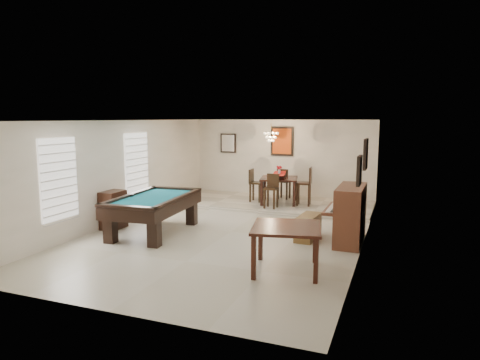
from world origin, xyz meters
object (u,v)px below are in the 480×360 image
Objects in this scene: piano_bench at (308,227)px; dining_chair_west at (256,185)px; dining_chair_south at (271,191)px; chandelier at (271,133)px; dining_chair_north at (284,184)px; upright_piano at (344,214)px; dining_chair_east at (304,186)px; dining_table at (279,188)px; pool_table at (154,215)px; flower_vase at (279,169)px; square_table at (286,249)px; apothecary_chest at (113,210)px.

dining_chair_west is (-2.24, 3.07, 0.35)m from piano_bench.
dining_chair_south is 1.60× the size of chandelier.
dining_chair_north reaches higher than dining_chair_south.
upright_piano is 4.24m from dining_chair_west.
dining_table is at bearing -99.06° from dining_chair_east.
piano_bench is 0.98× the size of dining_chair_north.
chandelier reaches higher than dining_chair_east.
pool_table is at bearing -118.53° from dining_chair_south.
dining_chair_north is at bearing 92.88° from flower_vase.
piano_bench is at bearing -175.33° from upright_piano.
dining_chair_south is at bearing 54.04° from pool_table.
square_table is at bearing -66.91° from dining_chair_south.
apothecary_chest is 0.93× the size of dining_chair_west.
upright_piano is 1.36× the size of dining_table.
dining_chair_south reaches higher than dining_table.
dining_chair_south is at bearing -137.97° from dining_chair_west.
dining_chair_north is (3.02, 4.58, 0.14)m from apothecary_chest.
dining_chair_north reaches higher than piano_bench.
upright_piano reaches higher than dining_table.
apothecary_chest is at bearing -51.33° from dining_chair_east.
flower_vase is at bearing -89.91° from dining_chair_west.
square_table is at bearing -16.05° from apothecary_chest.
dining_chair_west is (-0.71, -0.01, -0.52)m from flower_vase.
dining_chair_east is (-1.52, 2.97, 0.07)m from upright_piano.
dining_chair_west reaches higher than dining_chair_south.
dining_chair_east is (0.76, -0.04, 0.11)m from dining_table.
flower_vase reaches higher than dining_chair_north.
chandelier is at bearing 120.05° from piano_bench.
dining_chair_east is at bearing -91.60° from dining_chair_west.
square_table is at bearing -72.97° from flower_vase.
upright_piano is at bearing -52.80° from flower_vase.
upright_piano is at bearing 20.84° from dining_chair_east.
apothecary_chest is 0.82× the size of dining_chair_east.
piano_bench is (-0.75, -0.06, -0.35)m from upright_piano.
dining_table is at bearing -89.91° from dining_chair_west.
dining_chair_south reaches higher than piano_bench.
dining_chair_north is (-2.32, 3.73, -0.01)m from upright_piano.
upright_piano is at bearing 72.36° from square_table.
dining_chair_west is at bearing 58.59° from apothecary_chest.
dining_chair_north is (-1.63, 5.92, 0.20)m from square_table.
flower_vase reaches higher than dining_chair_east.
apothecary_chest is at bearing -128.46° from flower_vase.
dining_table reaches higher than pool_table.
dining_chair_west is 1.64m from chandelier.
dining_chair_east reaches higher than piano_bench.
pool_table is 1.14m from apothecary_chest.
dining_chair_west is at bearing 52.24° from dining_chair_north.
upright_piano is at bearing -50.15° from chandelier.
dining_table is 4.29× the size of flower_vase.
upright_piano is 1.48× the size of dining_chair_west.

